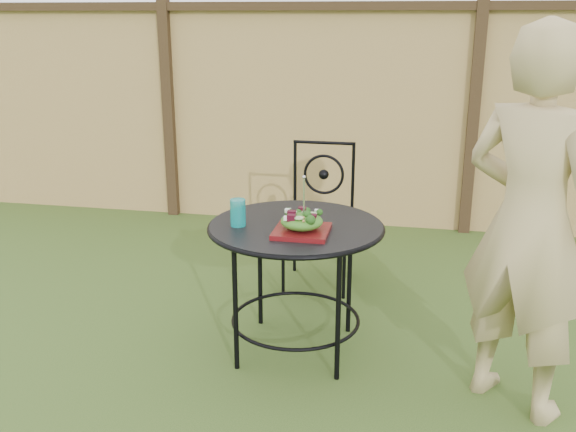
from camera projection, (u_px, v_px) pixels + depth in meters
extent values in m
plane|color=#224115|center=(253.00, 335.00, 3.69)|extent=(60.00, 60.00, 0.00)
cube|color=tan|center=(315.00, 120.00, 5.48)|extent=(8.00, 0.05, 1.80)
cube|color=black|center=(316.00, 6.00, 5.15)|extent=(8.00, 0.07, 0.07)
cube|color=black|center=(169.00, 111.00, 5.66)|extent=(0.09, 0.09, 1.90)
cube|color=black|center=(473.00, 120.00, 5.17)|extent=(0.09, 0.09, 1.90)
cylinder|color=black|center=(296.00, 226.00, 3.33)|extent=(0.90, 0.90, 0.02)
torus|color=black|center=(296.00, 227.00, 3.33)|extent=(0.92, 0.92, 0.02)
torus|color=black|center=(296.00, 319.00, 3.49)|extent=(0.70, 0.70, 0.02)
cylinder|color=black|center=(350.00, 275.00, 3.64)|extent=(0.03, 0.03, 0.71)
cylinder|color=black|center=(260.00, 268.00, 3.73)|extent=(0.03, 0.03, 0.71)
cylinder|color=black|center=(235.00, 306.00, 3.24)|extent=(0.03, 0.03, 0.71)
cylinder|color=black|center=(338.00, 315.00, 3.15)|extent=(0.03, 0.03, 0.71)
cube|color=black|center=(319.00, 221.00, 4.26)|extent=(0.46, 0.46, 0.03)
cylinder|color=black|center=(324.00, 143.00, 4.31)|extent=(0.42, 0.02, 0.02)
torus|color=black|center=(324.00, 174.00, 4.38)|extent=(0.28, 0.02, 0.28)
cylinder|color=black|center=(283.00, 262.00, 4.18)|extent=(0.02, 0.02, 0.44)
cylinder|color=black|center=(344.00, 267.00, 4.11)|extent=(0.02, 0.02, 0.44)
cylinder|color=black|center=(295.00, 242.00, 4.56)|extent=(0.02, 0.02, 0.44)
cylinder|color=black|center=(351.00, 246.00, 4.48)|extent=(0.02, 0.02, 0.44)
cylinder|color=black|center=(295.00, 176.00, 4.42)|extent=(0.02, 0.02, 0.50)
cylinder|color=black|center=(353.00, 179.00, 4.35)|extent=(0.02, 0.02, 0.50)
imported|color=tan|center=(530.00, 226.00, 2.81)|extent=(0.77, 0.72, 1.76)
cube|color=#4B0A10|center=(302.00, 231.00, 3.18)|extent=(0.27, 0.27, 0.02)
ellipsoid|color=#235614|center=(302.00, 221.00, 3.17)|extent=(0.21, 0.21, 0.08)
cylinder|color=silver|center=(304.00, 196.00, 3.13)|extent=(0.01, 0.01, 0.18)
cylinder|color=#0B8886|center=(238.00, 213.00, 3.29)|extent=(0.08, 0.08, 0.14)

